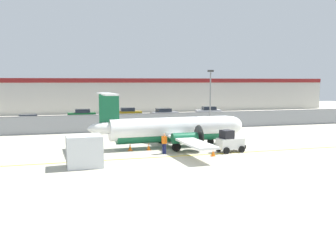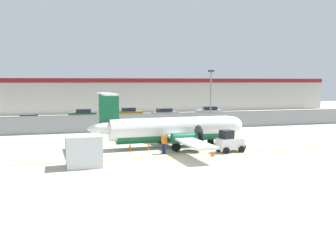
{
  "view_description": "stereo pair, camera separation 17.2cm",
  "coord_description": "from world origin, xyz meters",
  "px_view_note": "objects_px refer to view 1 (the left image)",
  "views": [
    {
      "loc": [
        -9.6,
        -25.86,
        5.9
      ],
      "look_at": [
        0.02,
        7.19,
        1.8
      ],
      "focal_mm": 40.0,
      "sensor_mm": 36.0,
      "label": 1
    },
    {
      "loc": [
        -9.44,
        -25.91,
        5.9
      ],
      "look_at": [
        0.02,
        7.19,
        1.8
      ],
      "focal_mm": 40.0,
      "sensor_mm": 36.0,
      "label": 2
    }
  ],
  "objects_px": {
    "parked_car_3": "(164,113)",
    "apron_light_pole": "(210,95)",
    "cargo_container": "(84,151)",
    "parked_car_0": "(27,121)",
    "ground_crew_worker": "(164,142)",
    "traffic_cone_near_right": "(130,147)",
    "parked_car_4": "(208,111)",
    "baggage_tug": "(230,142)",
    "parked_car_2": "(128,113)",
    "parked_car_1": "(82,114)",
    "commuter_airplane": "(174,129)",
    "traffic_cone_far_left": "(213,152)",
    "traffic_cone_near_left": "(149,147)"
  },
  "relations": [
    {
      "from": "ground_crew_worker",
      "to": "parked_car_4",
      "type": "height_order",
      "value": "same"
    },
    {
      "from": "cargo_container",
      "to": "apron_light_pole",
      "type": "height_order",
      "value": "apron_light_pole"
    },
    {
      "from": "commuter_airplane",
      "to": "parked_car_4",
      "type": "bearing_deg",
      "value": 59.21
    },
    {
      "from": "ground_crew_worker",
      "to": "parked_car_0",
      "type": "xyz_separation_m",
      "value": [
        -12.19,
        21.9,
        -0.06
      ]
    },
    {
      "from": "baggage_tug",
      "to": "parked_car_2",
      "type": "relative_size",
      "value": 0.57
    },
    {
      "from": "traffic_cone_near_left",
      "to": "parked_car_3",
      "type": "relative_size",
      "value": 0.15
    },
    {
      "from": "parked_car_3",
      "to": "traffic_cone_near_right",
      "type": "bearing_deg",
      "value": -116.25
    },
    {
      "from": "cargo_container",
      "to": "parked_car_1",
      "type": "xyz_separation_m",
      "value": [
        1.71,
        32.62,
        -0.21
      ]
    },
    {
      "from": "traffic_cone_near_right",
      "to": "parked_car_0",
      "type": "relative_size",
      "value": 0.15
    },
    {
      "from": "traffic_cone_near_right",
      "to": "baggage_tug",
      "type": "bearing_deg",
      "value": -20.9
    },
    {
      "from": "ground_crew_worker",
      "to": "parked_car_1",
      "type": "bearing_deg",
      "value": -118.06
    },
    {
      "from": "parked_car_1",
      "to": "parked_car_2",
      "type": "height_order",
      "value": "same"
    },
    {
      "from": "cargo_container",
      "to": "parked_car_3",
      "type": "bearing_deg",
      "value": 63.46
    },
    {
      "from": "cargo_container",
      "to": "traffic_cone_far_left",
      "type": "relative_size",
      "value": 3.83
    },
    {
      "from": "commuter_airplane",
      "to": "traffic_cone_far_left",
      "type": "xyz_separation_m",
      "value": [
        1.75,
        -4.96,
        -1.29
      ]
    },
    {
      "from": "ground_crew_worker",
      "to": "apron_light_pole",
      "type": "bearing_deg",
      "value": -163.64
    },
    {
      "from": "baggage_tug",
      "to": "traffic_cone_near_right",
      "type": "bearing_deg",
      "value": 150.93
    },
    {
      "from": "parked_car_2",
      "to": "parked_car_3",
      "type": "distance_m",
      "value": 6.02
    },
    {
      "from": "traffic_cone_far_left",
      "to": "apron_light_pole",
      "type": "height_order",
      "value": "apron_light_pole"
    },
    {
      "from": "cargo_container",
      "to": "parked_car_3",
      "type": "xyz_separation_m",
      "value": [
        14.32,
        30.53,
        -0.21
      ]
    },
    {
      "from": "parked_car_4",
      "to": "baggage_tug",
      "type": "bearing_deg",
      "value": 78.2
    },
    {
      "from": "ground_crew_worker",
      "to": "apron_light_pole",
      "type": "distance_m",
      "value": 16.08
    },
    {
      "from": "baggage_tug",
      "to": "ground_crew_worker",
      "type": "distance_m",
      "value": 5.54
    },
    {
      "from": "traffic_cone_near_right",
      "to": "parked_car_3",
      "type": "height_order",
      "value": "parked_car_3"
    },
    {
      "from": "ground_crew_worker",
      "to": "traffic_cone_near_right",
      "type": "relative_size",
      "value": 2.66
    },
    {
      "from": "baggage_tug",
      "to": "ground_crew_worker",
      "type": "height_order",
      "value": "baggage_tug"
    },
    {
      "from": "ground_crew_worker",
      "to": "traffic_cone_far_left",
      "type": "distance_m",
      "value": 4.06
    },
    {
      "from": "commuter_airplane",
      "to": "parked_car_3",
      "type": "xyz_separation_m",
      "value": [
        5.99,
        24.61,
        -0.71
      ]
    },
    {
      "from": "baggage_tug",
      "to": "ground_crew_worker",
      "type": "xyz_separation_m",
      "value": [
        -5.48,
        0.78,
        0.1
      ]
    },
    {
      "from": "cargo_container",
      "to": "parked_car_0",
      "type": "height_order",
      "value": "cargo_container"
    },
    {
      "from": "ground_crew_worker",
      "to": "cargo_container",
      "type": "distance_m",
      "value": 7.2
    },
    {
      "from": "ground_crew_worker",
      "to": "traffic_cone_near_left",
      "type": "relative_size",
      "value": 2.66
    },
    {
      "from": "cargo_container",
      "to": "traffic_cone_near_left",
      "type": "xyz_separation_m",
      "value": [
        5.74,
        4.91,
        -0.79
      ]
    },
    {
      "from": "parked_car_1",
      "to": "parked_car_2",
      "type": "distance_m",
      "value": 7.5
    },
    {
      "from": "baggage_tug",
      "to": "traffic_cone_near_left",
      "type": "height_order",
      "value": "baggage_tug"
    },
    {
      "from": "cargo_container",
      "to": "traffic_cone_near_right",
      "type": "relative_size",
      "value": 3.83
    },
    {
      "from": "ground_crew_worker",
      "to": "cargo_container",
      "type": "xyz_separation_m",
      "value": [
        -6.58,
        -2.92,
        0.15
      ]
    },
    {
      "from": "parked_car_4",
      "to": "traffic_cone_far_left",
      "type": "bearing_deg",
      "value": 75.7
    },
    {
      "from": "parked_car_3",
      "to": "commuter_airplane",
      "type": "bearing_deg",
      "value": -108.12
    },
    {
      "from": "parked_car_3",
      "to": "ground_crew_worker",
      "type": "bearing_deg",
      "value": -110.08
    },
    {
      "from": "parked_car_1",
      "to": "parked_car_3",
      "type": "relative_size",
      "value": 0.97
    },
    {
      "from": "parked_car_1",
      "to": "baggage_tug",
      "type": "bearing_deg",
      "value": 108.67
    },
    {
      "from": "parked_car_0",
      "to": "ground_crew_worker",
      "type": "bearing_deg",
      "value": 112.06
    },
    {
      "from": "parked_car_3",
      "to": "apron_light_pole",
      "type": "height_order",
      "value": "apron_light_pole"
    },
    {
      "from": "parked_car_2",
      "to": "parked_car_3",
      "type": "relative_size",
      "value": 1.0
    },
    {
      "from": "parked_car_0",
      "to": "parked_car_3",
      "type": "bearing_deg",
      "value": -171.06
    },
    {
      "from": "traffic_cone_near_right",
      "to": "parked_car_4",
      "type": "relative_size",
      "value": 0.15
    },
    {
      "from": "traffic_cone_far_left",
      "to": "parked_car_4",
      "type": "height_order",
      "value": "parked_car_4"
    },
    {
      "from": "ground_crew_worker",
      "to": "parked_car_2",
      "type": "bearing_deg",
      "value": -132.15
    },
    {
      "from": "parked_car_2",
      "to": "commuter_airplane",
      "type": "bearing_deg",
      "value": -87.69
    }
  ]
}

